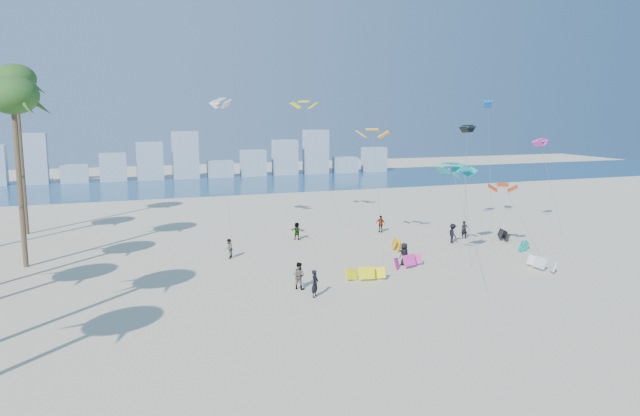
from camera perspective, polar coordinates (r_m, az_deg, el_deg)
name	(u,v)px	position (r m, az deg, el deg)	size (l,w,h in m)	color
ground	(370,339)	(33.20, 4.71, -12.17)	(220.00, 220.00, 0.00)	beige
ocean	(186,185)	(101.61, -12.52, 2.13)	(220.00, 220.00, 0.00)	navy
kitesurfer_near	(315,284)	(39.74, -0.47, -7.14)	(0.66, 0.43, 1.81)	black
kitesurfer_mid	(299,276)	(41.53, -2.02, -6.38)	(0.91, 0.71, 1.88)	gray
kitesurfers_far	(369,236)	(54.82, 4.67, -2.65)	(23.40, 13.36, 1.82)	black
grounded_kites	(451,256)	(50.29, 12.25, -4.41)	(20.35, 13.32, 0.95)	#FFF20D
flying_kites	(406,129)	(56.45, 8.14, 7.36)	(32.92, 29.31, 13.72)	#0DA298
distant_skyline	(171,162)	(111.04, -13.87, 4.26)	(85.00, 3.00, 8.40)	#9EADBF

